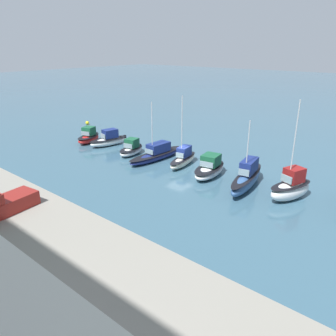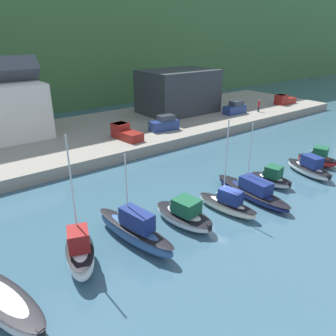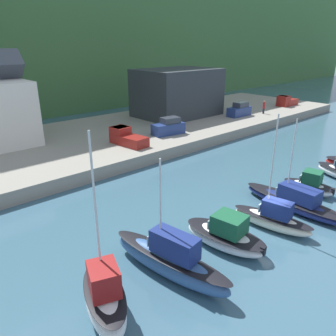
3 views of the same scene
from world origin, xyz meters
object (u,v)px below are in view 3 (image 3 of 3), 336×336
moored_boat_3 (170,260)px  moored_boat_5 (273,218)px  pickup_truck_1 (126,137)px  moored_boat_6 (294,201)px  person_on_quay (264,107)px  moored_boat_7 (309,185)px  parked_car_1 (239,110)px  moored_boat_2 (105,297)px  pickup_truck_0 (286,101)px  parked_car_0 (169,127)px  moored_boat_4 (226,235)px

moored_boat_3 → moored_boat_5: moored_boat_5 is taller
pickup_truck_1 → moored_boat_6: bearing=-91.5°
person_on_quay → moored_boat_7: bearing=-139.1°
moored_boat_5 → parked_car_1: size_ratio=1.93×
moored_boat_2 → moored_boat_7: 20.67m
parked_car_1 → pickup_truck_0: bearing=-90.6°
parked_car_0 → pickup_truck_0: (29.92, 0.45, -0.10)m
moored_boat_5 → pickup_truck_0: bearing=18.1°
pickup_truck_0 → moored_boat_6: bearing=120.7°
moored_boat_3 → moored_boat_5: 8.84m
moored_boat_6 → moored_boat_3: bearing=179.6°
moored_boat_2 → moored_boat_6: moored_boat_2 is taller
moored_boat_3 → pickup_truck_1: size_ratio=1.65×
moored_boat_3 → moored_boat_6: moored_boat_6 is taller
moored_boat_5 → parked_car_1: moored_boat_5 is taller
moored_boat_2 → parked_car_0: (21.52, 19.33, 1.11)m
moored_boat_4 → moored_boat_7: (11.83, 0.23, -0.10)m
moored_boat_2 → moored_boat_6: size_ratio=1.04×
moored_boat_6 → pickup_truck_0: bearing=33.4°
moored_boat_3 → person_on_quay: (37.62, 18.32, 1.38)m
pickup_truck_0 → parked_car_1: bearing=88.8°
moored_boat_3 → person_on_quay: size_ratio=3.80×
moored_boat_6 → moored_boat_7: (3.80, 0.64, 0.01)m
moored_boat_4 → pickup_truck_1: (6.06, 19.49, 1.31)m
moored_boat_5 → moored_boat_6: moored_boat_5 is taller
moored_boat_2 → moored_boat_5: bearing=15.6°
moored_boat_7 → parked_car_1: size_ratio=1.07×
moored_boat_5 → parked_car_0: 22.05m
moored_boat_2 → pickup_truck_1: bearing=72.3°
moored_boat_6 → pickup_truck_0: 40.14m
pickup_truck_1 → moored_boat_7: bearing=-80.5°
moored_boat_5 → pickup_truck_0: moored_boat_5 is taller
moored_boat_6 → pickup_truck_0: (34.57, 20.35, 1.43)m
moored_boat_2 → moored_boat_7: bearing=20.2°
moored_boat_2 → pickup_truck_0: bearing=41.0°
moored_boat_4 → pickup_truck_0: 47.05m
pickup_truck_1 → moored_boat_2: bearing=-134.8°
pickup_truck_1 → person_on_quay: 27.03m
moored_boat_6 → pickup_truck_1: bearing=98.5°
moored_boat_4 → person_on_quay: (33.07, 18.63, 1.59)m
moored_boat_7 → pickup_truck_1: 20.15m
moored_boat_5 → pickup_truck_1: moored_boat_5 is taller
moored_boat_6 → person_on_quay: 31.50m
person_on_quay → parked_car_1: bearing=159.3°
pickup_truck_0 → pickup_truck_1: size_ratio=0.96×
moored_boat_3 → pickup_truck_0: size_ratio=1.72×
parked_car_1 → pickup_truck_1: size_ratio=0.86×
pickup_truck_0 → moored_boat_7: bearing=122.9°
parked_car_0 → pickup_truck_0: parked_car_0 is taller
parked_car_0 → parked_car_1: size_ratio=1.05×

